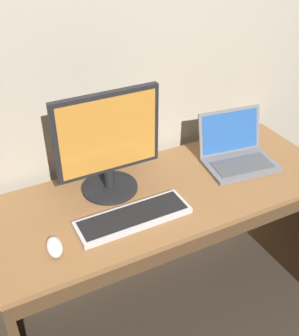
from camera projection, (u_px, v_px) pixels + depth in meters
name	position (u px, v px, depth m)	size (l,w,h in m)	color
ground_plane	(164.00, 301.00, 2.24)	(14.00, 14.00, 0.00)	#382D23
desk	(168.00, 227.00, 1.93)	(1.54, 0.60, 0.75)	olive
laptop_space_gray	(237.00, 153.00, 1.98)	(0.36, 0.31, 0.23)	slate
external_monitor	(108.00, 144.00, 1.69)	(0.44, 0.24, 0.46)	black
wired_keyboard	(133.00, 217.00, 1.65)	(0.46, 0.15, 0.03)	#BCBCC1
computer_mouse	(55.00, 247.00, 1.51)	(0.06, 0.11, 0.03)	white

